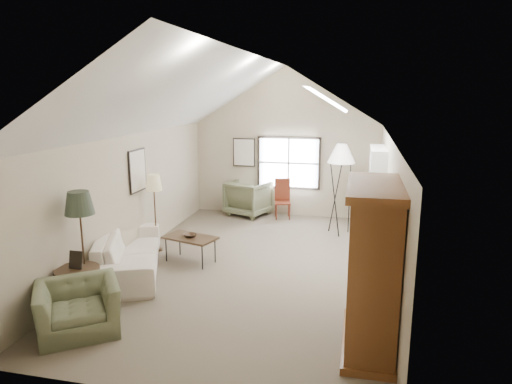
% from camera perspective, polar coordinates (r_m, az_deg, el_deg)
% --- Properties ---
extents(room_shell, '(5.01, 8.01, 4.00)m').
position_cam_1_polar(room_shell, '(8.38, -0.62, 11.59)').
color(room_shell, '#6E604F').
rests_on(room_shell, ground).
extents(window, '(1.72, 0.08, 1.42)m').
position_cam_1_polar(window, '(12.39, 4.11, 3.65)').
color(window, black).
rests_on(window, room_shell).
extents(skylight, '(0.80, 1.20, 0.52)m').
position_cam_1_polar(skylight, '(9.07, 8.92, 11.58)').
color(skylight, white).
rests_on(skylight, room_shell).
extents(wall_art, '(1.97, 3.71, 0.88)m').
position_cam_1_polar(wall_art, '(10.90, -7.89, 3.84)').
color(wall_art, black).
rests_on(wall_art, room_shell).
extents(armoire, '(0.60, 1.50, 2.20)m').
position_cam_1_polar(armoire, '(6.17, 14.33, -9.16)').
color(armoire, brown).
rests_on(armoire, ground).
extents(tv_alcove, '(0.32, 1.30, 2.10)m').
position_cam_1_polar(tv_alcove, '(9.99, 14.77, -0.60)').
color(tv_alcove, white).
rests_on(tv_alcove, ground).
extents(media_console, '(0.34, 1.18, 0.60)m').
position_cam_1_polar(media_console, '(10.21, 14.40, -5.25)').
color(media_console, '#382316').
rests_on(media_console, ground).
extents(tv_panel, '(0.05, 0.90, 0.55)m').
position_cam_1_polar(tv_panel, '(10.05, 14.58, -1.87)').
color(tv_panel, black).
rests_on(tv_panel, media_console).
extents(sofa, '(2.03, 2.90, 0.79)m').
position_cam_1_polar(sofa, '(8.97, -15.63, -7.15)').
color(sofa, white).
rests_on(sofa, ground).
extents(armchair_near, '(1.45, 1.42, 0.71)m').
position_cam_1_polar(armchair_near, '(7.07, -21.36, -13.33)').
color(armchair_near, '#5A6245').
rests_on(armchair_near, ground).
extents(armchair_far, '(1.33, 1.34, 0.96)m').
position_cam_1_polar(armchair_far, '(12.52, -0.90, -0.76)').
color(armchair_far, '#5F6144').
rests_on(armchair_far, ground).
extents(coffee_table, '(1.15, 0.84, 0.52)m').
position_cam_1_polar(coffee_table, '(9.24, -8.19, -7.11)').
color(coffee_table, '#3B2618').
rests_on(coffee_table, ground).
extents(bowl, '(0.31, 0.31, 0.06)m').
position_cam_1_polar(bowl, '(9.14, -8.25, -5.38)').
color(bowl, '#321D14').
rests_on(bowl, coffee_table).
extents(side_table, '(0.89, 0.89, 0.68)m').
position_cam_1_polar(side_table, '(7.73, -21.30, -11.24)').
color(side_table, '#3B2918').
rests_on(side_table, ground).
extents(side_chair, '(0.50, 0.50, 1.06)m').
position_cam_1_polar(side_chair, '(12.19, 3.35, -0.89)').
color(side_chair, brown).
rests_on(side_chair, ground).
extents(tripod_lamp, '(0.75, 0.75, 2.20)m').
position_cam_1_polar(tripod_lamp, '(10.89, 10.48, 0.38)').
color(tripod_lamp, silver).
rests_on(tripod_lamp, ground).
extents(dark_lamp, '(0.59, 0.59, 1.88)m').
position_cam_1_polar(dark_lamp, '(7.67, -20.82, -6.55)').
color(dark_lamp, '#242B1E').
rests_on(dark_lamp, ground).
extents(tan_lamp, '(0.44, 0.44, 1.69)m').
position_cam_1_polar(tan_lamp, '(9.86, -12.50, -2.47)').
color(tan_lamp, tan).
rests_on(tan_lamp, ground).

